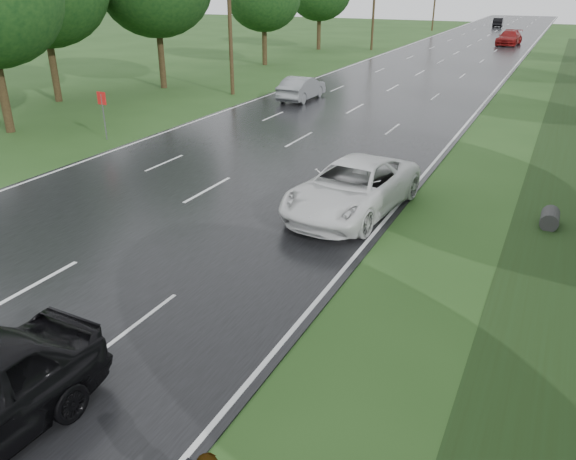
# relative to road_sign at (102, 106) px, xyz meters

# --- Properties ---
(ground) EXTENTS (220.00, 220.00, 0.00)m
(ground) POSITION_rel_road_sign_xyz_m (8.50, -12.00, -1.64)
(ground) COLOR #214117
(ground) RESTS_ON ground
(road) EXTENTS (14.00, 180.00, 0.04)m
(road) POSITION_rel_road_sign_xyz_m (8.50, 33.00, -1.62)
(road) COLOR black
(road) RESTS_ON ground
(edge_stripe_east) EXTENTS (0.12, 180.00, 0.01)m
(edge_stripe_east) POSITION_rel_road_sign_xyz_m (15.25, 33.00, -1.60)
(edge_stripe_east) COLOR silver
(edge_stripe_east) RESTS_ON road
(edge_stripe_west) EXTENTS (0.12, 180.00, 0.01)m
(edge_stripe_west) POSITION_rel_road_sign_xyz_m (1.75, 33.00, -1.60)
(edge_stripe_west) COLOR silver
(edge_stripe_west) RESTS_ON road
(center_line) EXTENTS (0.12, 180.00, 0.01)m
(center_line) POSITION_rel_road_sign_xyz_m (8.50, 33.00, -1.60)
(center_line) COLOR silver
(center_line) RESTS_ON road
(drainage_ditch) EXTENTS (2.20, 120.00, 0.56)m
(drainage_ditch) POSITION_rel_road_sign_xyz_m (20.00, 6.71, -1.61)
(drainage_ditch) COLOR black
(drainage_ditch) RESTS_ON ground
(road_sign) EXTENTS (0.50, 0.06, 2.30)m
(road_sign) POSITION_rel_road_sign_xyz_m (0.00, 0.00, 0.00)
(road_sign) COLOR slate
(road_sign) RESTS_ON ground
(utility_pole_mid) EXTENTS (1.60, 0.26, 10.00)m
(utility_pole_mid) POSITION_rel_road_sign_xyz_m (-0.70, 13.00, 3.55)
(utility_pole_mid) COLOR #322314
(utility_pole_mid) RESTS_ON ground
(utility_pole_far) EXTENTS (1.60, 0.26, 10.00)m
(utility_pole_far) POSITION_rel_road_sign_xyz_m (-0.70, 43.00, 3.55)
(utility_pole_far) COLOR #322314
(utility_pole_far) RESTS_ON ground
(white_pickup) EXTENTS (3.40, 6.30, 1.68)m
(white_pickup) POSITION_rel_road_sign_xyz_m (14.00, -3.69, -0.76)
(white_pickup) COLOR white
(white_pickup) RESTS_ON road
(silver_sedan) EXTENTS (1.64, 4.54, 1.49)m
(silver_sedan) POSITION_rel_road_sign_xyz_m (4.43, 13.11, -0.86)
(silver_sedan) COLOR gray
(silver_sedan) RESTS_ON road
(far_car_red) EXTENTS (2.77, 5.89, 1.66)m
(far_car_red) POSITION_rel_road_sign_xyz_m (12.56, 55.03, -0.77)
(far_car_red) COLOR maroon
(far_car_red) RESTS_ON road
(far_car_dark) EXTENTS (1.81, 4.42, 1.42)m
(far_car_dark) POSITION_rel_road_sign_xyz_m (7.50, 85.49, -0.89)
(far_car_dark) COLOR black
(far_car_dark) RESTS_ON road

